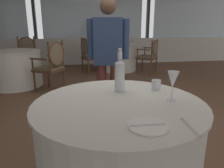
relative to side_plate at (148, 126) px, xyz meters
The scene contains 17 objects.
ground_plane 1.86m from the side_plate, 83.41° to the left, with size 15.22×15.22×0.00m, color brown.
window_wall_far 6.10m from the side_plate, 88.16° to the left, with size 11.57×0.14×2.78m.
foreground_table 0.55m from the side_plate, 101.49° to the left, with size 1.17×1.17×0.76m.
side_plate is the anchor object (origin of this frame).
butter_knife 0.01m from the side_plate, ahead, with size 0.19×0.02×0.00m, color silver.
dinner_fork 0.21m from the side_plate, ahead, with size 0.21×0.02×0.00m, color silver.
water_bottle 0.64m from the side_plate, 92.35° to the left, with size 0.08×0.08×0.34m.
wine_glass 0.47m from the side_plate, 50.61° to the left, with size 0.08×0.08×0.21m.
water_tumbler 0.66m from the side_plate, 65.86° to the left, with size 0.07×0.07×0.08m, color white.
background_table_0 4.04m from the side_plate, 114.60° to the left, with size 1.10×1.10×0.76m.
dining_chair_0_0 4.93m from the side_plate, 109.56° to the left, with size 0.55×0.48×0.99m.
dining_chair_0_2 3.26m from the side_plate, 104.93° to the left, with size 0.63×0.65×0.98m.
background_table_1 5.00m from the side_plate, 80.61° to the left, with size 1.01×1.01×0.76m.
dining_chair_1_0 4.59m from the side_plate, 90.79° to the left, with size 0.59×0.63×0.96m.
dining_chair_1_1 4.60m from the side_plate, 70.52° to the left, with size 0.65×0.66×0.91m.
dining_chair_1_2 5.93m from the side_plate, 80.62° to the left, with size 0.59×0.53×0.99m.
diner_person_0 1.71m from the side_plate, 88.63° to the left, with size 0.52×0.26×1.58m.
Camera 1 is at (-0.53, -2.61, 1.26)m, focal length 33.23 mm.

